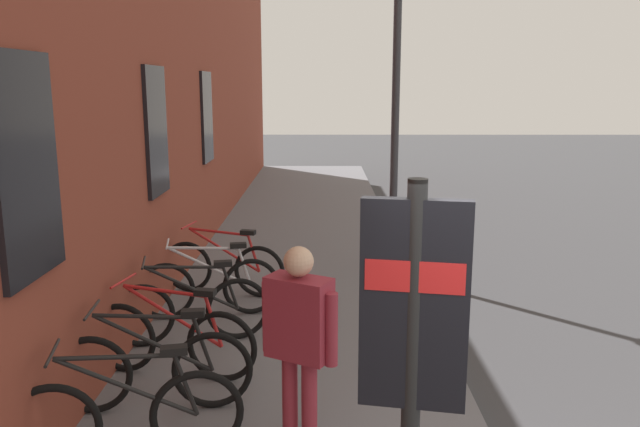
% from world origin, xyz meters
% --- Properties ---
extents(ground, '(60.00, 60.00, 0.00)m').
position_xyz_m(ground, '(6.00, -1.00, 0.00)').
color(ground, '#38383A').
extents(sidewalk_pavement, '(24.00, 3.50, 0.12)m').
position_xyz_m(sidewalk_pavement, '(8.00, 1.75, 0.06)').
color(sidewalk_pavement, slate).
rests_on(sidewalk_pavement, ground).
extents(station_facade, '(22.00, 0.65, 7.77)m').
position_xyz_m(station_facade, '(8.99, 3.80, 3.88)').
color(station_facade, brown).
rests_on(station_facade, ground).
extents(bicycle_under_window, '(0.55, 1.74, 0.97)m').
position_xyz_m(bicycle_under_window, '(1.95, 2.87, 0.51)').
color(bicycle_under_window, black).
rests_on(bicycle_under_window, sidewalk_pavement).
extents(bicycle_end_of_row, '(0.48, 1.77, 0.97)m').
position_xyz_m(bicycle_end_of_row, '(2.77, 2.90, 0.51)').
color(bicycle_end_of_row, black).
rests_on(bicycle_end_of_row, sidewalk_pavement).
extents(bicycle_beside_lamp, '(0.54, 1.75, 0.97)m').
position_xyz_m(bicycle_beside_lamp, '(3.44, 2.89, 0.51)').
color(bicycle_beside_lamp, black).
rests_on(bicycle_beside_lamp, sidewalk_pavement).
extents(bicycle_leaning_wall, '(0.55, 1.74, 0.97)m').
position_xyz_m(bicycle_leaning_wall, '(4.27, 2.87, 0.51)').
color(bicycle_leaning_wall, black).
rests_on(bicycle_leaning_wall, sidewalk_pavement).
extents(bicycle_by_door, '(0.52, 1.75, 0.97)m').
position_xyz_m(bicycle_by_door, '(5.09, 2.81, 0.51)').
color(bicycle_by_door, black).
rests_on(bicycle_by_door, sidewalk_pavement).
extents(bicycle_far_end, '(0.56, 1.74, 0.97)m').
position_xyz_m(bicycle_far_end, '(5.94, 2.76, 0.51)').
color(bicycle_far_end, black).
rests_on(bicycle_far_end, sidewalk_pavement).
extents(transit_info_sign, '(0.18, 0.56, 2.40)m').
position_xyz_m(transit_info_sign, '(0.65, 0.94, 1.72)').
color(transit_info_sign, black).
rests_on(transit_info_sign, sidewalk_pavement).
extents(pedestrian_near_bus, '(0.44, 0.58, 1.69)m').
position_xyz_m(pedestrian_near_bus, '(2.07, 1.58, 1.15)').
color(pedestrian_near_bus, maroon).
rests_on(pedestrian_near_bus, sidewalk_pavement).
extents(street_lamp, '(0.28, 0.28, 5.49)m').
position_xyz_m(street_lamp, '(7.23, 0.30, 3.35)').
color(street_lamp, '#333338').
rests_on(street_lamp, sidewalk_pavement).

